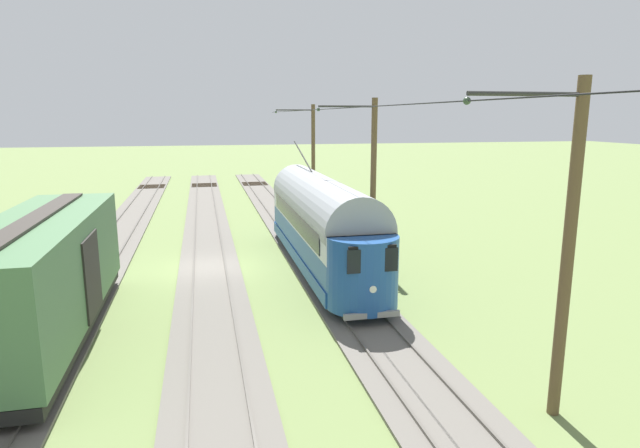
{
  "coord_description": "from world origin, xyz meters",
  "views": [
    {
      "loc": [
        0.14,
        24.41,
        7.01
      ],
      "look_at": [
        -5.05,
        1.17,
        2.16
      ],
      "focal_mm": 29.67,
      "sensor_mm": 36.0,
      "label": 1
    }
  ],
  "objects": [
    {
      "name": "ground_plane",
      "position": [
        0.0,
        0.0,
        0.0
      ],
      "size": [
        220.0,
        220.0,
        0.0
      ],
      "primitive_type": "plane",
      "color": "olive"
    },
    {
      "name": "track_streetcar_siding",
      "position": [
        -5.16,
        -0.31,
        0.05
      ],
      "size": [
        2.8,
        80.0,
        0.18
      ],
      "color": "#666059",
      "rests_on": "ground"
    },
    {
      "name": "catenary_pole_foreground",
      "position": [
        -7.78,
        -13.68,
        4.1
      ],
      "size": [
        2.92,
        0.28,
        7.87
      ],
      "color": "brown",
      "rests_on": "ground"
    },
    {
      "name": "catenary_pole_mid_near",
      "position": [
        -7.78,
        0.34,
        4.1
      ],
      "size": [
        2.92,
        0.28,
        7.87
      ],
      "color": "brown",
      "rests_on": "ground"
    },
    {
      "name": "catenary_pole_mid_far",
      "position": [
        -7.78,
        14.35,
        4.1
      ],
      "size": [
        2.92,
        0.28,
        7.87
      ],
      "color": "brown",
      "rests_on": "ground"
    },
    {
      "name": "track_adjacent_siding",
      "position": [
        0.0,
        -0.31,
        0.05
      ],
      "size": [
        2.8,
        80.0,
        0.18
      ],
      "color": "#666059",
      "rests_on": "ground"
    },
    {
      "name": "track_third_siding",
      "position": [
        5.16,
        -0.31,
        0.05
      ],
      "size": [
        2.8,
        80.0,
        0.18
      ],
      "color": "#666059",
      "rests_on": "ground"
    },
    {
      "name": "vintage_streetcar",
      "position": [
        -5.16,
        0.85,
        2.25
      ],
      "size": [
        2.65,
        15.67,
        5.45
      ],
      "color": "#1E4C93",
      "rests_on": "ground"
    },
    {
      "name": "spare_tie_stack",
      "position": [
        8.58,
        -0.21,
        0.27
      ],
      "size": [
        2.4,
        2.4,
        0.54
      ],
      "color": "#2D2316",
      "rests_on": "ground"
    },
    {
      "name": "overhead_wire_run",
      "position": [
        -5.21,
        6.58,
        7.33
      ],
      "size": [
        2.71,
        46.04,
        0.18
      ],
      "color": "black",
      "rests_on": "ground"
    },
    {
      "name": "switch_stand",
      "position": [
        -6.43,
        -7.94,
        0.7
      ],
      "size": [
        0.5,
        0.3,
        1.24
      ],
      "color": "black",
      "rests_on": "ground"
    },
    {
      "name": "coach_adjacent",
      "position": [
        5.16,
        7.15,
        2.16
      ],
      "size": [
        2.96,
        11.2,
        3.85
      ],
      "color": "#477047",
      "rests_on": "ground"
    }
  ]
}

